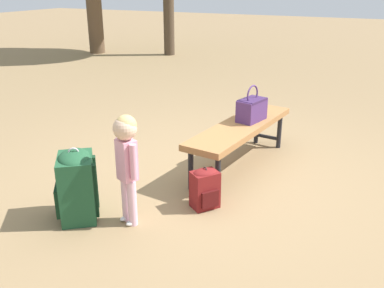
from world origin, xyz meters
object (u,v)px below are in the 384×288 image
(child_standing, at_px, (127,153))
(backpack_large, at_px, (77,183))
(park_bench, at_px, (241,130))
(handbag, at_px, (252,109))
(backpack_small, at_px, (205,187))

(child_standing, xyz_separation_m, backpack_large, (0.11, -0.41, -0.29))
(park_bench, xyz_separation_m, handbag, (-0.16, 0.05, 0.18))
(backpack_large, distance_m, backpack_small, 1.03)
(child_standing, height_order, backpack_small, child_standing)
(park_bench, height_order, child_standing, child_standing)
(handbag, xyz_separation_m, child_standing, (1.56, -0.45, 0.01))
(park_bench, distance_m, backpack_small, 0.95)
(handbag, relative_size, backpack_small, 1.00)
(park_bench, bearing_deg, child_standing, -15.82)
(park_bench, bearing_deg, handbag, 161.65)
(handbag, relative_size, backpack_large, 0.61)
(park_bench, xyz_separation_m, backpack_large, (1.52, -0.81, -0.09))
(park_bench, relative_size, backpack_small, 4.46)
(child_standing, relative_size, backpack_small, 2.41)
(backpack_large, relative_size, backpack_small, 1.64)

